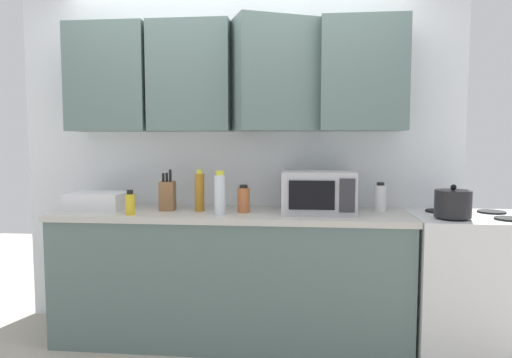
{
  "coord_description": "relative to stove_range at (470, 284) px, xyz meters",
  "views": [
    {
      "loc": [
        0.49,
        -3.38,
        1.38
      ],
      "look_at": [
        0.17,
        -0.25,
        1.12
      ],
      "focal_mm": 32.3,
      "sensor_mm": 36.0,
      "label": 1
    }
  ],
  "objects": [
    {
      "name": "bottle_white_jar",
      "position": [
        -0.56,
        0.15,
        0.54
      ],
      "size": [
        0.08,
        0.08,
        0.2
      ],
      "color": "white",
      "rests_on": "counter_run"
    },
    {
      "name": "knife_block",
      "position": [
        -2.03,
        0.03,
        0.55
      ],
      "size": [
        0.11,
        0.13,
        0.28
      ],
      "color": "brown",
      "rests_on": "counter_run"
    },
    {
      "name": "bottle_clear_tall",
      "position": [
        -1.63,
        -0.13,
        0.59
      ],
      "size": [
        0.07,
        0.07,
        0.29
      ],
      "color": "silver",
      "rests_on": "counter_run"
    },
    {
      "name": "kettle",
      "position": [
        -0.17,
        -0.14,
        0.54
      ],
      "size": [
        0.22,
        0.22,
        0.2
      ],
      "color": "black",
      "rests_on": "stove_range"
    },
    {
      "name": "bottle_amber_vinegar",
      "position": [
        -1.8,
        0.02,
        0.58
      ],
      "size": [
        0.06,
        0.06,
        0.29
      ],
      "color": "#AD701E",
      "rests_on": "counter_run"
    },
    {
      "name": "microwave",
      "position": [
        -0.99,
        0.02,
        0.59
      ],
      "size": [
        0.48,
        0.37,
        0.28
      ],
      "color": "#B7B7BC",
      "rests_on": "counter_run"
    },
    {
      "name": "wall_back_with_cabinets",
      "position": [
        -1.58,
        0.25,
        1.12
      ],
      "size": [
        3.26,
        0.53,
        2.6
      ],
      "color": "white",
      "rests_on": "ground_plane"
    },
    {
      "name": "bottle_yellow_mustard",
      "position": [
        -2.21,
        -0.19,
        0.52
      ],
      "size": [
        0.06,
        0.06,
        0.16
      ],
      "color": "gold",
      "rests_on": "counter_run"
    },
    {
      "name": "dish_rack",
      "position": [
        -2.52,
        0.02,
        0.51
      ],
      "size": [
        0.38,
        0.3,
        0.12
      ],
      "primitive_type": "cube",
      "color": "silver",
      "rests_on": "counter_run"
    },
    {
      "name": "bottle_spice_jar",
      "position": [
        -1.49,
        -0.01,
        0.54
      ],
      "size": [
        0.08,
        0.08,
        0.19
      ],
      "color": "#BC6638",
      "rests_on": "counter_run"
    },
    {
      "name": "counter_run",
      "position": [
        -1.58,
        0.02,
        -0.0
      ],
      "size": [
        2.39,
        0.63,
        0.9
      ],
      "color": "slate",
      "rests_on": "ground_plane"
    },
    {
      "name": "stove_range",
      "position": [
        0.0,
        0.0,
        0.0
      ],
      "size": [
        0.76,
        0.64,
        0.91
      ],
      "color": "silver",
      "rests_on": "ground_plane"
    }
  ]
}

